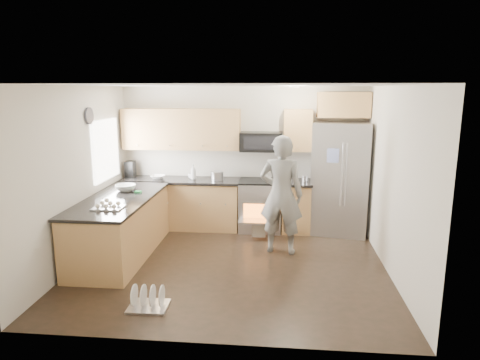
# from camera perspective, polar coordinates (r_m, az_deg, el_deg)

# --- Properties ---
(ground) EXTENTS (4.50, 4.50, 0.00)m
(ground) POSITION_cam_1_polar(r_m,az_deg,el_deg) (6.45, -1.24, -11.27)
(ground) COLOR black
(ground) RESTS_ON ground
(room_shell) EXTENTS (4.54, 4.04, 2.62)m
(room_shell) POSITION_cam_1_polar(r_m,az_deg,el_deg) (6.01, -1.64, 3.65)
(room_shell) COLOR beige
(room_shell) RESTS_ON ground
(back_cabinet_run) EXTENTS (4.45, 0.64, 2.50)m
(back_cabinet_run) POSITION_cam_1_polar(r_m,az_deg,el_deg) (7.89, -4.01, 0.41)
(back_cabinet_run) COLOR #9D723F
(back_cabinet_run) RESTS_ON ground
(peninsula) EXTENTS (0.96, 2.36, 1.03)m
(peninsula) POSITION_cam_1_polar(r_m,az_deg,el_deg) (6.92, -15.63, -5.98)
(peninsula) COLOR #9D723F
(peninsula) RESTS_ON ground
(stove_range) EXTENTS (0.76, 0.97, 1.79)m
(stove_range) POSITION_cam_1_polar(r_m,az_deg,el_deg) (7.81, 2.74, -1.87)
(stove_range) COLOR #B7B7BC
(stove_range) RESTS_ON ground
(refrigerator) EXTENTS (1.09, 0.91, 1.99)m
(refrigerator) POSITION_cam_1_polar(r_m,az_deg,el_deg) (7.81, 13.22, 0.22)
(refrigerator) COLOR #B7B7BC
(refrigerator) RESTS_ON ground
(person) EXTENTS (0.74, 0.54, 1.87)m
(person) POSITION_cam_1_polar(r_m,az_deg,el_deg) (6.69, 5.50, -1.99)
(person) COLOR gray
(person) RESTS_ON ground
(dish_rack) EXTENTS (0.47, 0.38, 0.29)m
(dish_rack) POSITION_cam_1_polar(r_m,az_deg,el_deg) (5.39, -12.13, -15.56)
(dish_rack) COLOR #B7B7BC
(dish_rack) RESTS_ON ground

